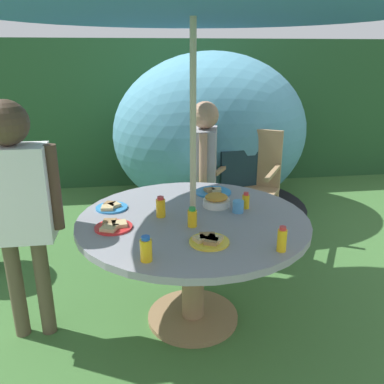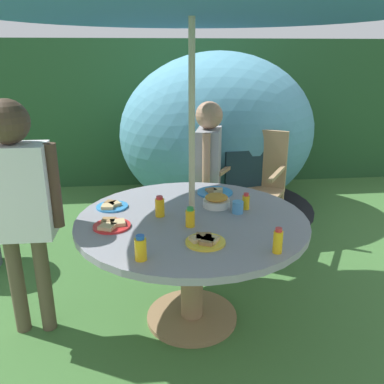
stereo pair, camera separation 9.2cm
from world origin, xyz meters
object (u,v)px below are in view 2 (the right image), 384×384
Objects in this scene: garden_table at (192,239)px; child_in_grey_shirt at (209,159)px; juice_bottle_near_left at (246,202)px; cup_near at (238,207)px; plate_center_back at (215,192)px; wooden_chair at (255,181)px; plate_center_front at (205,241)px; juice_bottle_far_right at (278,241)px; juice_bottle_near_right at (141,248)px; plate_front_edge at (112,225)px; dome_tent at (218,134)px; juice_bottle_mid_right at (160,207)px; plate_far_left at (112,206)px; child_in_white_shirt at (17,192)px; juice_bottle_mid_left at (190,218)px; snack_bowl at (216,201)px.

child_in_grey_shirt is at bearing 76.16° from garden_table.
juice_bottle_near_left reaches higher than cup_near.
plate_center_back is at bearing 114.64° from juice_bottle_near_left.
wooden_chair is at bearing 69.74° from cup_near.
garden_table is 6.60× the size of plate_center_front.
juice_bottle_near_right is at bearing -179.62° from juice_bottle_far_right.
plate_front_edge is 0.76m from cup_near.
dome_tent is at bearing 76.17° from garden_table.
juice_bottle_mid_right is (-0.56, 0.52, -0.00)m from juice_bottle_far_right.
plate_center_back is at bearing 16.63° from plate_far_left.
juice_bottle_far_right is (1.35, -0.49, -0.13)m from child_in_white_shirt.
juice_bottle_far_right reaches higher than garden_table.
plate_front_edge is at bearing -19.70° from child_in_grey_shirt.
dome_tent is 1.97m from cup_near.
plate_front_edge is 0.43m from juice_bottle_near_right.
dome_tent is 34.69× the size of cup_near.
child_in_grey_shirt is 1.05m from plate_far_left.
plate_far_left is (-0.52, 0.56, -0.00)m from plate_center_front.
juice_bottle_near_right reaches higher than plate_front_edge.
child_in_grey_shirt reaches higher than garden_table.
juice_bottle_near_right is (-0.78, -2.49, -0.05)m from dome_tent.
garden_table is at bearing -12.26° from juice_bottle_mid_right.
juice_bottle_near_left is 0.44m from juice_bottle_mid_left.
cup_near is (0.31, 0.17, -0.02)m from juice_bottle_mid_left.
dome_tent reaches higher than cup_near.
plate_front_edge is (0.51, -0.10, -0.18)m from child_in_white_shirt.
dome_tent is at bearing 76.39° from juice_bottle_mid_left.
wooden_chair is 1.48m from plate_far_left.
child_in_grey_shirt is 17.18× the size of cup_near.
child_in_grey_shirt reaches higher than juice_bottle_mid_right.
wooden_chair is 5.05× the size of plate_far_left.
juice_bottle_near_left is at bearing 54.77° from plate_center_front.
garden_table is at bearing -136.75° from snack_bowl.
child_in_white_shirt is 0.56m from plate_far_left.
plate_center_front and plate_center_back have the same top height.
juice_bottle_near_left is at bearing 42.62° from juice_bottle_near_right.
juice_bottle_mid_right is at bearing 25.85° from plate_front_edge.
child_in_white_shirt is at bearing -175.74° from juice_bottle_near_left.
garden_table is 0.60m from juice_bottle_near_right.
child_in_white_shirt is at bearing -172.08° from snack_bowl.
snack_bowl is 0.80m from juice_bottle_near_right.
child_in_white_shirt is at bearing -37.84° from child_in_grey_shirt.
plate_center_back is (-0.03, -0.55, -0.10)m from child_in_grey_shirt.
snack_bowl is at bearing 43.25° from garden_table.
wooden_chair is 0.94m from dome_tent.
snack_bowl is at bearing -4.13° from plate_far_left.
garden_table is 5.55× the size of plate_center_back.
dome_tent is at bearing 53.83° from child_in_white_shirt.
juice_bottle_mid_left is at bearing -112.62° from plate_center_back.
plate_front_edge is at bearing -168.71° from garden_table.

